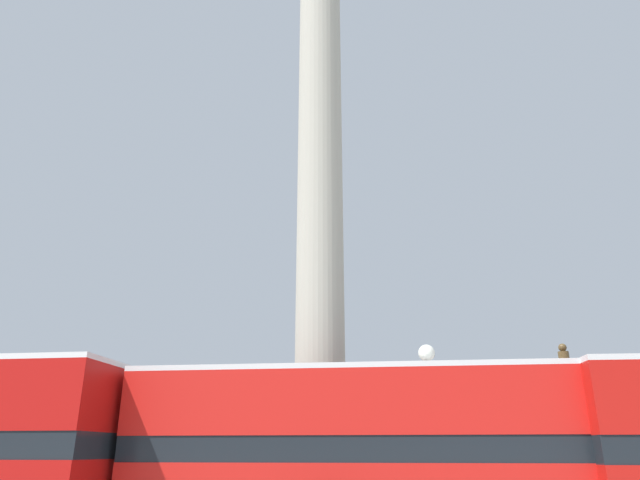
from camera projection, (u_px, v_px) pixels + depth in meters
monument_column at (320, 261)px, 18.98m from camera, size 5.05×5.05×25.03m
bus_a at (350, 452)px, 13.05m from camera, size 10.27×3.07×4.19m
equestrian_statue at (581, 474)px, 18.41m from camera, size 4.00×3.41×5.87m
street_lamp at (431, 428)px, 14.37m from camera, size 0.44×0.44×5.00m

